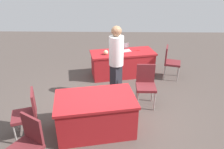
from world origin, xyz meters
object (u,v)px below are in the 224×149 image
at_px(table_foreground, 122,64).
at_px(chair_tucked_right, 146,83).
at_px(chair_by_pillar, 27,143).
at_px(chair_tucked_left, 28,112).
at_px(laptop_silver, 125,49).
at_px(person_attendee_standing, 116,59).
at_px(scissors_red, 137,50).
at_px(chair_near_front, 170,60).
at_px(table_mid_left, 96,114).
at_px(yarn_ball, 106,52).

height_order(table_foreground, chair_tucked_right, chair_tucked_right).
distance_m(chair_tucked_right, chair_by_pillar, 2.78).
height_order(chair_tucked_left, laptop_silver, laptop_silver).
xyz_separation_m(chair_tucked_right, person_attendee_standing, (0.68, -0.33, 0.45)).
relative_size(chair_tucked_left, laptop_silver, 2.40).
bearing_deg(person_attendee_standing, scissors_red, 11.08).
height_order(laptop_silver, scissors_red, laptop_silver).
distance_m(table_foreground, chair_tucked_left, 3.26).
xyz_separation_m(chair_tucked_left, laptop_silver, (-1.87, -2.82, 0.25)).
bearing_deg(table_foreground, chair_near_front, 173.85).
distance_m(table_foreground, chair_by_pillar, 3.81).
xyz_separation_m(chair_near_front, scissors_red, (0.95, -0.31, 0.20)).
relative_size(chair_near_front, laptop_silver, 2.43).
distance_m(chair_near_front, chair_tucked_left, 4.09).
distance_m(table_mid_left, scissors_red, 2.89).
bearing_deg(chair_tucked_left, scissors_red, -58.07).
bearing_deg(chair_near_front, scissors_red, -92.32).
distance_m(chair_near_front, person_attendee_standing, 1.97).
relative_size(person_attendee_standing, laptop_silver, 4.58).
bearing_deg(yarn_ball, person_attendee_standing, 106.02).
height_order(table_mid_left, person_attendee_standing, person_attendee_standing).
relative_size(person_attendee_standing, yarn_ball, 13.66).
bearing_deg(chair_near_front, chair_tucked_left, -35.79).
relative_size(chair_near_front, yarn_ball, 7.25).
bearing_deg(scissors_red, laptop_silver, -166.20).
bearing_deg(chair_tucked_left, table_foreground, -53.84).
bearing_deg(chair_by_pillar, table_foreground, -82.68).
height_order(table_mid_left, scissors_red, scissors_red).
distance_m(table_mid_left, laptop_silver, 2.75).
relative_size(table_mid_left, person_attendee_standing, 0.92).
bearing_deg(laptop_silver, scissors_red, 167.65).
bearing_deg(table_foreground, laptop_silver, -115.83).
height_order(person_attendee_standing, yarn_ball, person_attendee_standing).
relative_size(laptop_silver, scissors_red, 2.18).
distance_m(table_mid_left, person_attendee_standing, 1.48).
height_order(chair_near_front, chair_by_pillar, chair_by_pillar).
distance_m(chair_tucked_left, scissors_red, 3.64).
xyz_separation_m(chair_by_pillar, person_attendee_standing, (-1.33, -2.25, 0.46)).
bearing_deg(chair_tucked_right, table_mid_left, 41.77).
bearing_deg(yarn_ball, chair_tucked_right, 125.85).
bearing_deg(yarn_ball, chair_by_pillar, 72.42).
height_order(chair_near_front, laptop_silver, chair_near_front).
distance_m(chair_tucked_right, scissors_red, 1.75).
relative_size(chair_by_pillar, person_attendee_standing, 0.53).
xyz_separation_m(chair_near_front, chair_tucked_right, (0.88, 1.43, 0.02)).
relative_size(table_foreground, person_attendee_standing, 1.11).
height_order(chair_near_front, yarn_ball, chair_near_front).
distance_m(table_mid_left, yarn_ball, 2.34).
xyz_separation_m(chair_tucked_right, laptop_silver, (0.43, -1.70, 0.22)).
bearing_deg(laptop_silver, chair_tucked_right, 86.18).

